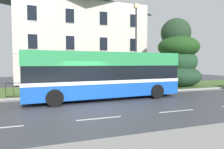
{
  "coord_description": "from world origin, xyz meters",
  "views": [
    {
      "loc": [
        -2.13,
        -9.78,
        2.39
      ],
      "look_at": [
        2.49,
        3.81,
        1.55
      ],
      "focal_mm": 31.01,
      "sensor_mm": 36.0,
      "label": 1
    }
  ],
  "objects_px": {
    "single_decker_bus": "(105,75)",
    "street_lamp_post": "(136,41)",
    "evergreen_tree": "(175,60)",
    "georgian_townhouse": "(81,35)"
  },
  "relations": [
    {
      "from": "street_lamp_post",
      "to": "single_decker_bus",
      "type": "bearing_deg",
      "value": -144.99
    },
    {
      "from": "single_decker_bus",
      "to": "street_lamp_post",
      "type": "relative_size",
      "value": 1.43
    },
    {
      "from": "single_decker_bus",
      "to": "street_lamp_post",
      "type": "bearing_deg",
      "value": 32.05
    },
    {
      "from": "georgian_townhouse",
      "to": "single_decker_bus",
      "type": "xyz_separation_m",
      "value": [
        -0.74,
        -13.56,
        -4.45
      ]
    },
    {
      "from": "single_decker_bus",
      "to": "evergreen_tree",
      "type": "bearing_deg",
      "value": 23.45
    },
    {
      "from": "evergreen_tree",
      "to": "street_lamp_post",
      "type": "xyz_separation_m",
      "value": [
        -5.47,
        -2.01,
        1.5
      ]
    },
    {
      "from": "georgian_townhouse",
      "to": "evergreen_tree",
      "type": "relative_size",
      "value": 2.18
    },
    {
      "from": "evergreen_tree",
      "to": "street_lamp_post",
      "type": "distance_m",
      "value": 6.02
    },
    {
      "from": "evergreen_tree",
      "to": "street_lamp_post",
      "type": "height_order",
      "value": "street_lamp_post"
    },
    {
      "from": "evergreen_tree",
      "to": "single_decker_bus",
      "type": "bearing_deg",
      "value": -153.59
    }
  ]
}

